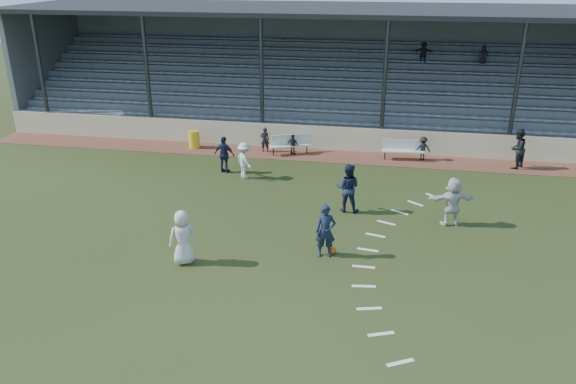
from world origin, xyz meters
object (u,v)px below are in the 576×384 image
object	(u,v)px
bench_right	(403,148)
player_navy_lead	(326,231)
player_white_lead	(183,237)
trash_bin	(194,139)
bench_left	(291,142)
official	(517,149)
football	(333,250)

from	to	relation	value
bench_right	player_navy_lead	xyz separation A→B (m)	(-2.53, -10.13, 0.30)
player_white_lead	bench_right	bearing A→B (deg)	-147.95
trash_bin	player_white_lead	bearing A→B (deg)	-72.41
bench_right	player_navy_lead	bearing A→B (deg)	-108.65
bench_left	official	distance (m)	10.49
football	player_navy_lead	distance (m)	0.82
official	trash_bin	bearing A→B (deg)	-51.79
bench_right	bench_left	bearing A→B (deg)	176.53
official	player_white_lead	bearing A→B (deg)	-7.82
bench_right	official	size ratio (longest dim) A/B	1.10
trash_bin	official	size ratio (longest dim) A/B	0.47
trash_bin	player_navy_lead	world-z (taller)	player_navy_lead
football	player_navy_lead	xyz separation A→B (m)	(-0.23, -0.18, 0.76)
trash_bin	player_white_lead	distance (m)	11.89
bench_left	player_white_lead	size ratio (longest dim) A/B	1.13
bench_left	trash_bin	size ratio (longest dim) A/B	2.29
official	bench_left	bearing A→B (deg)	-51.93
bench_right	trash_bin	size ratio (longest dim) A/B	2.33
football	player_white_lead	world-z (taller)	player_white_lead
football	player_white_lead	bearing A→B (deg)	-162.67
player_white_lead	player_navy_lead	world-z (taller)	player_white_lead
bench_left	bench_right	size ratio (longest dim) A/B	0.98
bench_right	player_white_lead	distance (m)	13.27
bench_left	trash_bin	bearing A→B (deg)	155.08
official	bench_right	bearing A→B (deg)	-54.45
bench_right	trash_bin	xyz separation A→B (m)	(-10.42, -0.05, -0.13)
trash_bin	player_navy_lead	bearing A→B (deg)	-51.96
bench_right	official	bearing A→B (deg)	-8.33
football	bench_left	bearing A→B (deg)	107.71
bench_right	football	world-z (taller)	bench_right
bench_right	trash_bin	distance (m)	10.42
football	official	bearing A→B (deg)	52.70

